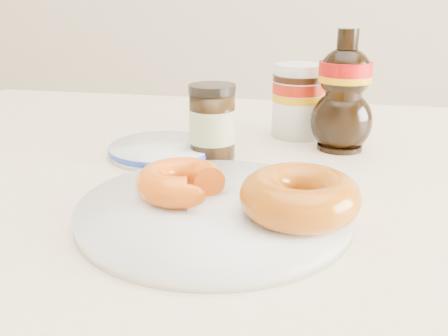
% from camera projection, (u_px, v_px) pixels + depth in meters
% --- Properties ---
extents(dining_table, '(1.40, 0.90, 0.75)m').
position_uv_depth(dining_table, '(287.00, 234.00, 0.65)').
color(dining_table, '#F8E0BC').
rests_on(dining_table, ground).
extents(plate, '(0.28, 0.28, 0.01)m').
position_uv_depth(plate, '(214.00, 210.00, 0.51)').
color(plate, white).
rests_on(plate, dining_table).
extents(donut_bitten, '(0.12, 0.12, 0.03)m').
position_uv_depth(donut_bitten, '(181.00, 182.00, 0.52)').
color(donut_bitten, '#CE670B').
rests_on(donut_bitten, plate).
extents(donut_whole, '(0.13, 0.13, 0.04)m').
position_uv_depth(donut_whole, '(300.00, 196.00, 0.47)').
color(donut_whole, '#9C390A').
rests_on(donut_whole, plate).
extents(nutella_jar, '(0.08, 0.08, 0.11)m').
position_uv_depth(nutella_jar, '(298.00, 98.00, 0.78)').
color(nutella_jar, white).
rests_on(nutella_jar, dining_table).
extents(syrup_bottle, '(0.11, 0.10, 0.17)m').
position_uv_depth(syrup_bottle, '(344.00, 91.00, 0.70)').
color(syrup_bottle, black).
rests_on(syrup_bottle, dining_table).
extents(dark_jar, '(0.06, 0.06, 0.10)m').
position_uv_depth(dark_jar, '(212.00, 123.00, 0.67)').
color(dark_jar, black).
rests_on(dark_jar, dining_table).
extents(blue_rim_saucer, '(0.15, 0.15, 0.02)m').
position_uv_depth(blue_rim_saucer, '(162.00, 149.00, 0.70)').
color(blue_rim_saucer, white).
rests_on(blue_rim_saucer, dining_table).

